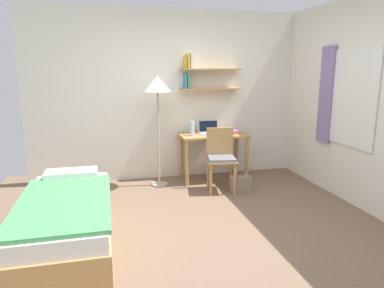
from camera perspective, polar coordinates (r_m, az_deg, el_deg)
name	(u,v)px	position (r m, az deg, el deg)	size (l,w,h in m)	color
ground_plane	(209,230)	(3.91, 2.77, -13.78)	(5.28, 5.28, 0.00)	brown
wall_back	(174,95)	(5.50, -3.02, 7.95)	(4.40, 0.27, 2.60)	silver
wall_right	(377,105)	(4.58, 27.98, 5.64)	(0.10, 4.40, 2.60)	silver
bed	(67,219)	(3.80, -19.72, -11.39)	(0.86, 1.84, 0.54)	#B2844C
desk	(213,143)	(5.43, 3.50, 0.16)	(1.04, 0.53, 0.72)	#B2844C
desk_chair	(221,156)	(4.98, 4.72, -1.98)	(0.46, 0.45, 0.89)	#B2844C
standing_lamp	(158,90)	(5.04, -5.65, 8.76)	(0.39, 0.39, 1.61)	#B2A893
laptop	(209,130)	(5.47, 2.78, 2.32)	(0.33, 0.21, 0.20)	#B7BABF
water_bottle	(192,128)	(5.26, 0.01, 2.58)	(0.07, 0.07, 0.22)	silver
book_stack	(234,132)	(5.48, 6.85, 1.97)	(0.16, 0.22, 0.05)	orange
handbag	(241,183)	(5.01, 7.99, -6.37)	(0.29, 0.13, 0.38)	gray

